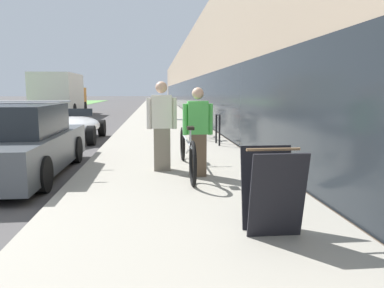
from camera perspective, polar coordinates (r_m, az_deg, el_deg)
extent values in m
cube|color=gray|center=(25.33, -4.76, 4.59)|extent=(3.61, 70.00, 0.16)
cube|color=gray|center=(34.07, 6.76, 9.76)|extent=(10.00, 70.00, 5.26)
cube|color=#1E2328|center=(33.36, -1.70, 7.47)|extent=(0.10, 63.00, 2.20)
cube|color=#5B9347|center=(31.45, -26.82, 4.31)|extent=(6.96, 70.00, 0.03)
torus|color=black|center=(7.94, -1.44, 0.05)|extent=(0.06, 0.72, 0.72)
torus|color=black|center=(5.78, 0.13, -2.99)|extent=(0.06, 0.72, 0.72)
cylinder|color=#B7BCC1|center=(6.83, -0.78, 0.56)|extent=(0.04, 1.87, 0.04)
cylinder|color=#B7BCC1|center=(6.41, -0.45, -0.86)|extent=(0.04, 1.11, 0.33)
cylinder|color=#B7BCC1|center=(6.12, -0.24, 1.07)|extent=(0.03, 0.03, 0.30)
cube|color=black|center=(6.10, -0.24, 2.45)|extent=(0.11, 0.22, 0.05)
cylinder|color=#B7BCC1|center=(7.72, -1.35, 2.60)|extent=(0.03, 0.03, 0.31)
cylinder|color=silver|center=(7.71, -1.36, 3.76)|extent=(0.52, 0.03, 0.03)
cube|color=brown|center=(6.49, 0.88, -1.69)|extent=(0.28, 0.20, 0.74)
cube|color=#4CB74C|center=(6.41, 0.89, 4.04)|extent=(0.34, 0.20, 0.56)
cylinder|color=#4CB74C|center=(6.39, -1.04, 3.77)|extent=(0.09, 0.09, 0.53)
cylinder|color=#4CB74C|center=(6.44, 2.81, 3.79)|extent=(0.09, 0.09, 0.53)
sphere|color=tan|center=(6.39, 0.90, 7.73)|extent=(0.20, 0.20, 0.20)
cube|color=#756B5B|center=(6.98, -4.59, -0.79)|extent=(0.30, 0.22, 0.79)
cube|color=beige|center=(6.90, -4.65, 4.94)|extent=(0.37, 0.22, 0.61)
cylinder|color=beige|center=(6.91, -6.58, 4.65)|extent=(0.09, 0.09, 0.57)
cylinder|color=beige|center=(6.91, -2.72, 4.70)|extent=(0.09, 0.09, 0.57)
sphere|color=tan|center=(6.89, -4.69, 8.61)|extent=(0.22, 0.22, 0.22)
cylinder|color=black|center=(10.06, 4.21, 2.04)|extent=(0.05, 0.05, 0.82)
cylinder|color=black|center=(10.60, 3.71, 2.35)|extent=(0.05, 0.05, 0.82)
cylinder|color=black|center=(10.29, 3.98, 4.47)|extent=(0.05, 0.55, 0.05)
torus|color=black|center=(12.39, 1.25, 2.82)|extent=(0.05, 0.66, 0.66)
torus|color=black|center=(11.33, 1.89, 2.33)|extent=(0.05, 0.66, 0.66)
cylinder|color=black|center=(11.84, 1.56, 3.55)|extent=(0.04, 0.90, 0.04)
cylinder|color=black|center=(11.64, 1.69, 3.00)|extent=(0.04, 0.55, 0.30)
cylinder|color=black|center=(11.49, 1.78, 4.09)|extent=(0.03, 0.03, 0.27)
cube|color=black|center=(11.49, 1.78, 4.76)|extent=(0.11, 0.22, 0.05)
cylinder|color=black|center=(12.27, 1.31, 4.38)|extent=(0.03, 0.03, 0.29)
cylinder|color=silver|center=(12.27, 1.31, 5.05)|extent=(0.52, 0.03, 0.03)
torus|color=black|center=(14.38, -0.30, 3.59)|extent=(0.06, 0.67, 0.67)
torus|color=black|center=(13.34, 0.11, 3.24)|extent=(0.06, 0.67, 0.67)
cylinder|color=red|center=(13.85, -0.10, 4.26)|extent=(0.04, 0.89, 0.04)
cylinder|color=red|center=(13.65, -0.02, 3.80)|extent=(0.04, 0.54, 0.31)
cylinder|color=red|center=(13.51, 0.03, 4.75)|extent=(0.03, 0.03, 0.28)
cube|color=black|center=(13.50, 0.03, 5.34)|extent=(0.11, 0.22, 0.05)
cylinder|color=red|center=(14.27, -0.27, 4.97)|extent=(0.03, 0.03, 0.29)
cylinder|color=silver|center=(14.27, -0.27, 5.55)|extent=(0.52, 0.03, 0.03)
torus|color=black|center=(16.36, 0.06, 4.23)|extent=(0.06, 0.72, 0.72)
torus|color=black|center=(15.38, 0.42, 3.98)|extent=(0.06, 0.72, 0.72)
cylinder|color=#2D56A8|center=(15.86, 0.23, 4.90)|extent=(0.04, 0.84, 0.04)
cylinder|color=#2D56A8|center=(15.67, 0.30, 4.48)|extent=(0.04, 0.51, 0.33)
cylinder|color=#2D56A8|center=(15.54, 0.35, 5.38)|extent=(0.03, 0.03, 0.30)
cube|color=black|center=(15.53, 0.35, 5.93)|extent=(0.11, 0.22, 0.05)
cylinder|color=#2D56A8|center=(16.26, 0.09, 5.53)|extent=(0.03, 0.03, 0.31)
cylinder|color=silver|center=(16.26, 0.09, 6.09)|extent=(0.52, 0.03, 0.03)
cube|color=black|center=(3.82, 12.92, -7.77)|extent=(0.56, 0.20, 0.89)
cube|color=black|center=(4.15, 11.34, -6.45)|extent=(0.56, 0.20, 0.89)
cylinder|color=#93704C|center=(3.89, 12.29, -0.80)|extent=(0.56, 0.03, 0.03)
cube|color=#4C5156|center=(7.91, -25.45, -1.07)|extent=(1.87, 4.28, 0.65)
cube|color=#1E2328|center=(7.85, -25.72, 3.32)|extent=(1.60, 2.14, 0.57)
cylinder|color=silver|center=(8.27, -24.75, 5.91)|extent=(1.99, 0.04, 0.04)
cylinder|color=silver|center=(7.39, -27.13, 5.58)|extent=(1.99, 0.04, 0.04)
cylinder|color=black|center=(8.92, -17.36, -0.82)|extent=(0.22, 0.60, 0.60)
cylinder|color=black|center=(6.47, -21.95, -4.33)|extent=(0.22, 0.60, 0.60)
ellipsoid|color=white|center=(12.86, -17.91, 2.50)|extent=(1.75, 3.98, 0.65)
cube|color=#1E2328|center=(13.32, -17.54, 4.61)|extent=(1.23, 0.04, 0.26)
cylinder|color=black|center=(14.19, -20.14, 2.25)|extent=(0.22, 0.60, 0.60)
cylinder|color=black|center=(13.86, -13.55, 2.39)|extent=(0.22, 0.60, 0.60)
cylinder|color=black|center=(11.98, -22.88, 1.11)|extent=(0.22, 0.60, 0.60)
cylinder|color=black|center=(11.60, -15.11, 1.26)|extent=(0.22, 0.60, 0.60)
cube|color=orange|center=(28.81, -18.22, 6.55)|extent=(2.22, 1.55, 1.62)
cube|color=silver|center=(25.79, -19.76, 7.31)|extent=(2.41, 4.65, 2.49)
cylinder|color=black|center=(28.70, -20.51, 5.20)|extent=(0.28, 0.84, 0.84)
cylinder|color=black|center=(28.22, -16.14, 5.35)|extent=(0.28, 0.84, 0.84)
cylinder|color=black|center=(25.22, -22.61, 4.76)|extent=(0.28, 0.84, 0.84)
cylinder|color=black|center=(24.67, -17.67, 4.93)|extent=(0.28, 0.84, 0.84)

